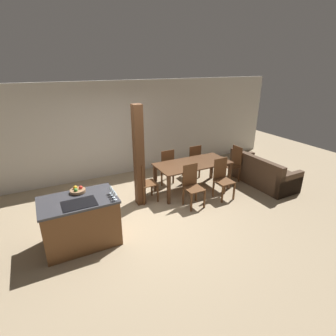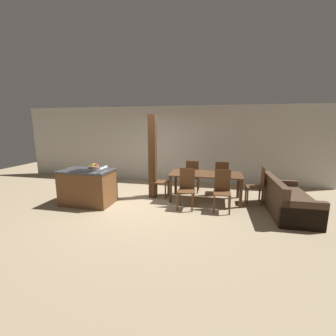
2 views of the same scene
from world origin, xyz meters
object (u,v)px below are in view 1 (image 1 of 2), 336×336
at_px(fruit_bowl, 78,190).
at_px(dining_chair_far_right, 193,161).
at_px(dining_table, 193,166).
at_px(timber_post, 139,157).
at_px(wine_glass_end, 110,187).
at_px(dining_chair_far_left, 166,166).
at_px(kitchen_island, 81,221).
at_px(dining_chair_near_left, 192,185).
at_px(wine_glass_far, 112,189).
at_px(dining_chair_head_end, 145,182).
at_px(wine_glass_near, 115,193).
at_px(dining_chair_foot_end, 233,163).
at_px(couch, 262,174).
at_px(dining_chair_near_right, 222,178).
at_px(wine_glass_middle, 113,191).

distance_m(fruit_bowl, dining_chair_far_right, 3.66).
height_order(dining_table, timber_post, timber_post).
distance_m(wine_glass_end, dining_chair_far_left, 2.65).
relative_size(kitchen_island, dining_chair_near_left, 1.33).
height_order(wine_glass_far, timber_post, timber_post).
distance_m(dining_chair_far_left, dining_chair_head_end, 1.13).
distance_m(wine_glass_near, dining_chair_foot_end, 4.00).
relative_size(dining_table, couch, 1.05).
height_order(wine_glass_near, dining_chair_near_right, wine_glass_near).
height_order(kitchen_island, dining_chair_near_left, dining_chair_near_left).
bearing_deg(fruit_bowl, dining_chair_foot_end, 9.12).
distance_m(wine_glass_end, dining_chair_head_end, 1.56).
distance_m(kitchen_island, dining_chair_near_left, 2.57).
relative_size(fruit_bowl, dining_chair_foot_end, 0.28).
distance_m(fruit_bowl, dining_chair_foot_end, 4.35).
distance_m(fruit_bowl, dining_chair_head_end, 1.79).
xyz_separation_m(wine_glass_middle, dining_chair_far_right, (2.84, 1.87, -0.53)).
distance_m(couch, timber_post, 3.55).
bearing_deg(timber_post, dining_table, 2.00).
xyz_separation_m(wine_glass_end, dining_chair_far_left, (1.97, 1.69, -0.53)).
bearing_deg(wine_glass_middle, kitchen_island, 156.54).
xyz_separation_m(wine_glass_far, timber_post, (0.93, 1.05, 0.12)).
bearing_deg(fruit_bowl, wine_glass_end, -31.72).
bearing_deg(fruit_bowl, dining_chair_near_right, 0.21).
xyz_separation_m(wine_glass_near, dining_chair_near_right, (2.84, 0.62, -0.53)).
height_order(dining_chair_far_left, dining_chair_head_end, same).
bearing_deg(kitchen_island, wine_glass_middle, -23.46).
height_order(dining_chair_far_right, dining_chair_head_end, same).
relative_size(fruit_bowl, couch, 0.15).
relative_size(wine_glass_middle, dining_chair_far_right, 0.16).
height_order(wine_glass_middle, wine_glass_far, same).
xyz_separation_m(dining_chair_far_left, couch, (2.36, -1.22, -0.23)).
bearing_deg(timber_post, fruit_bowl, -156.41).
bearing_deg(wine_glass_middle, wine_glass_near, -90.00).
relative_size(dining_chair_foot_end, timber_post, 0.42).
xyz_separation_m(wine_glass_middle, wine_glass_far, (0.00, 0.09, 0.00)).
distance_m(wine_glass_middle, dining_chair_head_end, 1.69).
distance_m(fruit_bowl, dining_chair_near_left, 2.54).
relative_size(wine_glass_near, couch, 0.09).
bearing_deg(wine_glass_far, dining_chair_near_right, 8.64).
bearing_deg(wine_glass_middle, couch, 8.59).
bearing_deg(dining_chair_head_end, fruit_bowl, 113.36).
xyz_separation_m(wine_glass_end, dining_chair_foot_end, (3.75, 1.01, -0.53)).
relative_size(dining_chair_near_right, timber_post, 0.42).
relative_size(wine_glass_end, dining_chair_near_left, 0.16).
height_order(wine_glass_near, dining_chair_far_right, wine_glass_near).
height_order(kitchen_island, dining_chair_head_end, dining_chair_head_end).
bearing_deg(dining_chair_head_end, dining_chair_near_right, -110.78).
distance_m(dining_chair_far_right, couch, 1.94).
height_order(fruit_bowl, wine_glass_near, wine_glass_near).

